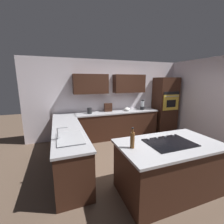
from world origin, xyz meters
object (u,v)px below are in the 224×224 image
object	(u,v)px
mixing_bowl	(127,109)
oil_bottle	(132,140)
spice_rack	(108,107)
sink_unit	(70,138)
cooktop	(169,143)
blender	(142,106)
kettle	(90,111)
wall_oven	(165,105)

from	to	relation	value
mixing_bowl	oil_bottle	size ratio (longest dim) A/B	0.65
spice_rack	sink_unit	bearing A→B (deg)	55.23
mixing_bowl	spice_rack	size ratio (longest dim) A/B	0.77
mixing_bowl	spice_rack	bearing A→B (deg)	-9.31
sink_unit	cooktop	distance (m)	1.74
blender	kettle	distance (m)	1.90
oil_bottle	spice_rack	bearing A→B (deg)	-101.13
mixing_bowl	spice_rack	xyz separation A→B (m)	(0.65, -0.11, 0.08)
wall_oven	sink_unit	size ratio (longest dim) A/B	2.89
sink_unit	spice_rack	bearing A→B (deg)	-124.77
wall_oven	mixing_bowl	bearing A→B (deg)	0.80
sink_unit	spice_rack	distance (m)	2.51
wall_oven	sink_unit	distance (m)	4.18
oil_bottle	wall_oven	bearing A→B (deg)	-136.02
kettle	mixing_bowl	bearing A→B (deg)	180.00
blender	spice_rack	world-z (taller)	blender
spice_rack	kettle	size ratio (longest dim) A/B	1.50
wall_oven	mixing_bowl	xyz separation A→B (m)	(1.60, 0.02, -0.06)
cooktop	kettle	world-z (taller)	kettle
wall_oven	blender	bearing A→B (deg)	1.28
kettle	oil_bottle	world-z (taller)	oil_bottle
cooktop	mixing_bowl	bearing A→B (deg)	-100.84
cooktop	wall_oven	bearing A→B (deg)	-127.67
sink_unit	cooktop	xyz separation A→B (m)	(-1.56, 0.78, -0.01)
wall_oven	blender	size ratio (longest dim) A/B	5.88
mixing_bowl	kettle	size ratio (longest dim) A/B	1.16
kettle	sink_unit	bearing A→B (deg)	68.24
wall_oven	sink_unit	bearing A→B (deg)	28.21
blender	cooktop	bearing A→B (deg)	67.63
blender	mixing_bowl	bearing A→B (deg)	0.00
sink_unit	mixing_bowl	world-z (taller)	sink_unit
blender	mixing_bowl	xyz separation A→B (m)	(0.60, 0.00, -0.09)
sink_unit	mixing_bowl	xyz separation A→B (m)	(-2.08, -1.95, 0.04)
wall_oven	oil_bottle	xyz separation A→B (m)	(2.80, 2.70, 0.02)
sink_unit	blender	world-z (taller)	blender
wall_oven	spice_rack	bearing A→B (deg)	-2.14
sink_unit	cooktop	size ratio (longest dim) A/B	0.92
sink_unit	mixing_bowl	size ratio (longest dim) A/B	3.29
sink_unit	oil_bottle	xyz separation A→B (m)	(-0.88, 0.73, 0.12)
blender	kettle	size ratio (longest dim) A/B	1.88
wall_oven	cooktop	world-z (taller)	wall_oven
spice_rack	blender	bearing A→B (deg)	175.13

